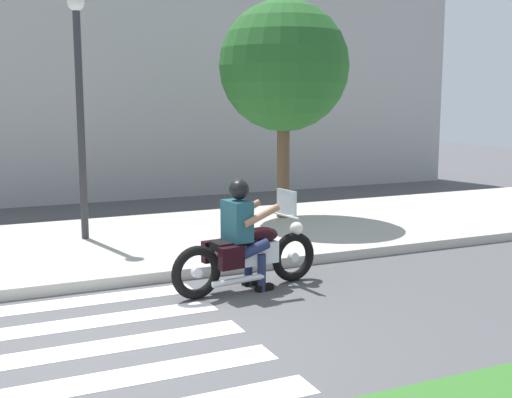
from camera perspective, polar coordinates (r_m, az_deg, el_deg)
The scene contains 11 objects.
ground_plane at distance 6.86m, azimuth -13.18°, elevation -12.53°, with size 48.00×48.00×0.00m, color #4C4C4F.
sidewalk at distance 10.82m, azimuth -17.63°, elevation -4.39°, with size 24.00×4.40×0.15m, color #B7B2A8.
crosswalk_stripe_1 at distance 6.15m, azimuth -11.03°, elevation -15.00°, with size 2.80×0.40×0.01m, color white.
crosswalk_stripe_2 at distance 6.87m, azimuth -12.63°, elevation -12.44°, with size 2.80×0.40×0.01m, color white.
crosswalk_stripe_3 at distance 7.61m, azimuth -13.91°, elevation -10.36°, with size 2.80×0.40×0.01m, color white.
crosswalk_stripe_4 at distance 8.36m, azimuth -14.94°, elevation -8.65°, with size 2.80×0.40×0.01m, color white.
motorcycle at distance 8.45m, azimuth -0.72°, elevation -4.87°, with size 2.15×0.75×1.27m.
rider at distance 8.34m, azimuth -1.18°, elevation -2.45°, with size 0.68×0.60×1.46m.
street_lamp at distance 11.04m, azimuth -15.20°, elevation 8.70°, with size 0.28×0.28×4.11m.
tree_near_rack at distance 12.67m, azimuth 2.45°, elevation 11.49°, with size 2.49×2.49×4.33m.
building_backdrop at distance 16.24m, azimuth -20.64°, elevation 10.45°, with size 24.00×1.20×6.18m, color #A1A1A1.
Camera 1 is at (-1.19, -6.29, 2.47)m, focal length 45.65 mm.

